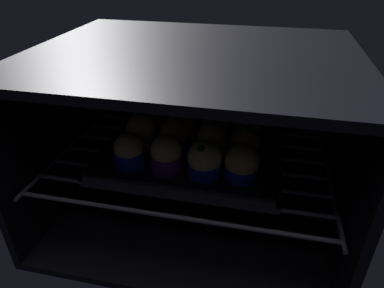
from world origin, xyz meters
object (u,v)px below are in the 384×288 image
at_px(muffin_row1_col1, 174,136).
at_px(muffin_row1_col2, 212,140).
at_px(muffin_row0_col1, 166,154).
at_px(muffin_row2_col3, 247,128).
at_px(muffin_row2_col2, 217,124).
at_px(muffin_row1_col0, 142,131).
at_px(muffin_row0_col0, 129,151).
at_px(muffin_row1_col3, 244,144).
at_px(muffin_row0_col2, 205,160).
at_px(muffin_row2_col1, 184,122).
at_px(muffin_row0_col3, 242,164).
at_px(muffin_row2_col0, 152,119).
at_px(baking_tray, 192,154).

xyz_separation_m(muffin_row1_col1, muffin_row1_col2, (0.08, 0.00, -0.00)).
height_order(muffin_row0_col1, muffin_row2_col3, muffin_row0_col1).
bearing_deg(muffin_row2_col2, muffin_row2_col3, 5.40).
bearing_deg(muffin_row1_col0, muffin_row0_col0, -89.32).
xyz_separation_m(muffin_row1_col1, muffin_row1_col3, (0.14, 0.00, -0.00)).
height_order(muffin_row1_col0, muffin_row1_col3, muffin_row1_col0).
relative_size(muffin_row0_col1, muffin_row0_col2, 1.02).
height_order(muffin_row1_col1, muffin_row2_col2, muffin_row1_col1).
height_order(muffin_row1_col3, muffin_row2_col1, muffin_row1_col3).
height_order(muffin_row0_col2, muffin_row1_col3, same).
relative_size(muffin_row1_col1, muffin_row1_col3, 1.09).
bearing_deg(muffin_row1_col0, muffin_row0_col3, -18.45).
xyz_separation_m(muffin_row0_col3, muffin_row2_col1, (-0.14, 0.14, -0.00)).
bearing_deg(muffin_row2_col0, muffin_row0_col1, -62.44).
distance_m(muffin_row2_col1, muffin_row2_col3, 0.14).
distance_m(muffin_row0_col0, muffin_row2_col2, 0.20).
height_order(muffin_row1_col2, muffin_row1_col3, muffin_row1_col2).
distance_m(muffin_row0_col1, muffin_row2_col0, 0.16).
height_order(muffin_row0_col1, muffin_row0_col2, muffin_row0_col1).
xyz_separation_m(muffin_row0_col3, muffin_row1_col1, (-0.14, 0.07, 0.00)).
height_order(muffin_row0_col3, muffin_row1_col3, muffin_row1_col3).
relative_size(muffin_row2_col0, muffin_row2_col1, 1.02).
distance_m(baking_tray, muffin_row1_col3, 0.11).
distance_m(muffin_row0_col3, muffin_row2_col0, 0.25).
relative_size(muffin_row0_col1, muffin_row1_col0, 0.93).
relative_size(muffin_row1_col0, muffin_row2_col1, 1.14).
xyz_separation_m(muffin_row1_col1, muffin_row2_col3, (0.14, 0.07, -0.00)).
relative_size(muffin_row0_col0, muffin_row2_col3, 1.00).
bearing_deg(muffin_row1_col2, muffin_row1_col3, 1.52).
height_order(muffin_row0_col2, muffin_row2_col0, muffin_row0_col2).
height_order(muffin_row2_col1, muffin_row2_col2, muffin_row2_col2).
bearing_deg(muffin_row1_col0, muffin_row2_col1, 43.42).
height_order(muffin_row0_col1, muffin_row2_col2, muffin_row2_col2).
height_order(muffin_row1_col1, muffin_row2_col3, muffin_row1_col1).
distance_m(muffin_row0_col2, muffin_row1_col0, 0.17).
distance_m(muffin_row0_col2, muffin_row2_col0, 0.21).
bearing_deg(muffin_row2_col3, muffin_row2_col2, -174.60).
height_order(muffin_row0_col2, muffin_row2_col1, muffin_row0_col2).
xyz_separation_m(muffin_row2_col0, muffin_row2_col3, (0.21, 0.00, -0.00)).
xyz_separation_m(muffin_row0_col1, muffin_row1_col3, (0.14, 0.07, -0.00)).
xyz_separation_m(muffin_row0_col1, muffin_row0_col2, (0.07, -0.00, -0.00)).
xyz_separation_m(baking_tray, muffin_row0_col2, (0.04, -0.07, 0.04)).
bearing_deg(muffin_row0_col1, baking_tray, 64.39).
height_order(muffin_row0_col1, muffin_row2_col1, muffin_row0_col1).
bearing_deg(muffin_row0_col0, muffin_row1_col1, 44.46).
bearing_deg(muffin_row1_col2, muffin_row2_col2, 90.68).
bearing_deg(muffin_row0_col2, muffin_row2_col1, 117.04).
height_order(muffin_row1_col2, muffin_row2_col1, muffin_row1_col2).
bearing_deg(baking_tray, muffin_row1_col1, -177.41).
height_order(muffin_row0_col0, muffin_row2_col0, muffin_row2_col0).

